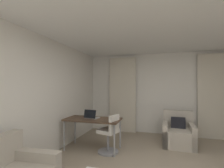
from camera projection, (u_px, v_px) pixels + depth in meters
wall_window at (165, 93)px, 5.33m from camera, size 5.12×0.06×2.60m
wall_left at (30, 99)px, 3.13m from camera, size 0.06×6.12×2.60m
ceiling at (170, 13)px, 2.43m from camera, size 5.12×6.12×0.06m
curtain_left_panel at (122, 95)px, 5.59m from camera, size 0.90×0.06×2.50m
curtain_right_panel at (214, 96)px, 4.82m from camera, size 0.90×0.06×2.50m
armchair at (178, 134)px, 4.33m from camera, size 0.81×0.88×0.86m
desk at (93, 121)px, 4.04m from camera, size 1.35×0.63×0.75m
desk_chair at (109, 136)px, 3.82m from camera, size 0.50×0.50×0.88m
laptop at (91, 116)px, 4.06m from camera, size 0.35×0.29×0.22m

